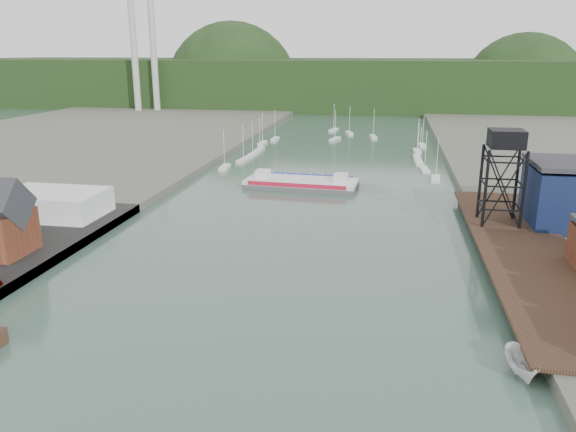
% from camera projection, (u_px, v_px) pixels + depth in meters
% --- Properties ---
extents(ground, '(600.00, 600.00, 0.00)m').
position_uv_depth(ground, '(190.00, 417.00, 48.81)').
color(ground, '#334F40').
rests_on(ground, ground).
extents(east_pier, '(14.00, 70.00, 2.45)m').
position_uv_depth(east_pier, '(526.00, 249.00, 84.43)').
color(east_pier, black).
rests_on(east_pier, ground).
extents(white_shed, '(18.00, 12.00, 4.50)m').
position_uv_depth(white_shed, '(53.00, 203.00, 102.43)').
color(white_shed, silver).
rests_on(white_shed, west_quay).
extents(lift_tower, '(6.50, 6.50, 16.00)m').
position_uv_depth(lift_tower, '(506.00, 145.00, 93.15)').
color(lift_tower, black).
rests_on(lift_tower, east_pier).
extents(marina_sailboats, '(57.71, 92.65, 0.90)m').
position_uv_depth(marina_sailboats, '(339.00, 149.00, 179.39)').
color(marina_sailboats, silver).
rests_on(marina_sailboats, ground).
extents(smokestacks, '(11.20, 8.20, 60.00)m').
position_uv_depth(smokestacks, '(144.00, 52.00, 277.87)').
color(smokestacks, '#AFAFAA').
rests_on(smokestacks, ground).
extents(distant_hills, '(500.00, 120.00, 80.00)m').
position_uv_depth(distant_hills, '(358.00, 87.00, 330.99)').
color(distant_hills, black).
rests_on(distant_hills, ground).
extents(chain_ferry, '(26.45, 12.14, 3.71)m').
position_uv_depth(chain_ferry, '(301.00, 183.00, 130.68)').
color(chain_ferry, '#4E4E51').
rests_on(chain_ferry, ground).
extents(motorboat, '(3.05, 6.40, 2.38)m').
position_uv_depth(motorboat, '(521.00, 365.00, 54.71)').
color(motorboat, silver).
rests_on(motorboat, ground).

